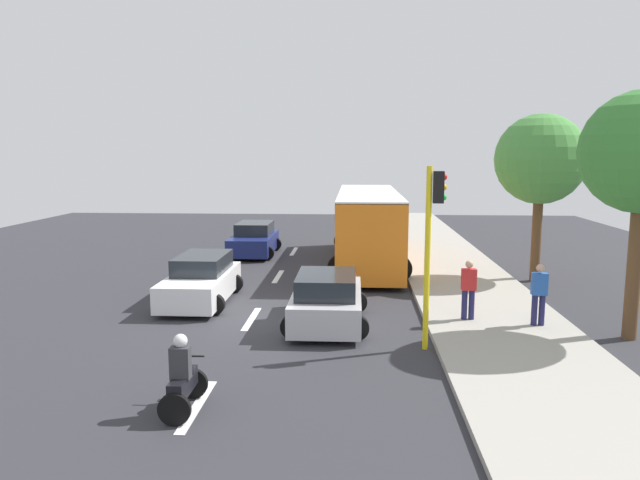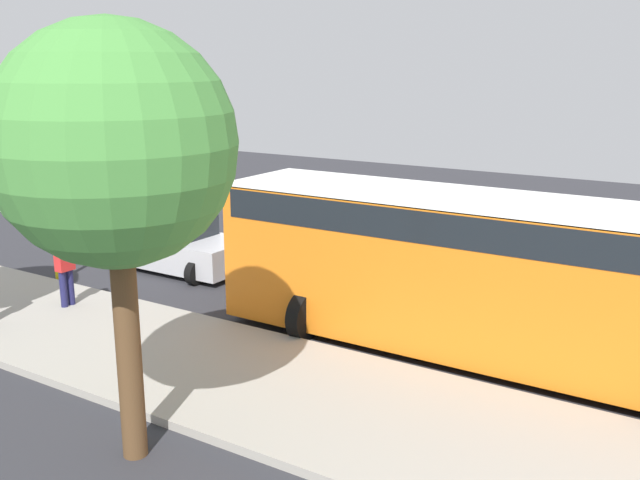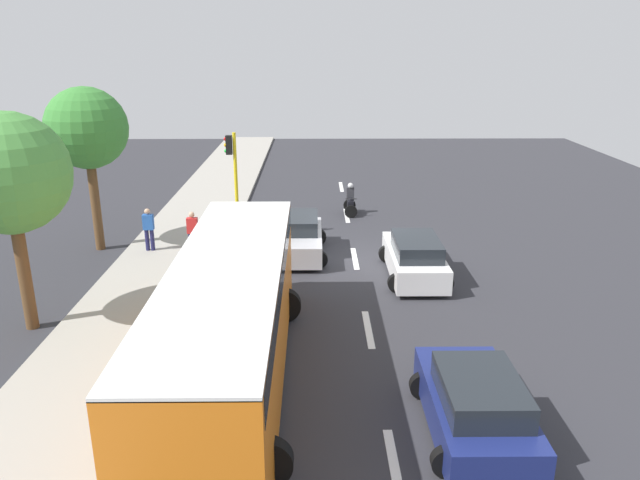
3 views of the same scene
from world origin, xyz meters
TOP-DOWN VIEW (x-y plane):
  - ground_plane at (0.00, 0.00)m, footprint 40.00×60.00m
  - sidewalk at (7.00, 0.00)m, footprint 4.00×60.00m
  - lane_stripe_north at (0.00, -6.00)m, footprint 0.20×2.40m
  - lane_stripe_mid at (0.00, 0.00)m, footprint 0.20×2.40m
  - lane_stripe_south at (0.00, 6.00)m, footprint 0.20×2.40m
  - car_white at (-1.97, 1.89)m, footprint 2.20×4.39m
  - car_silver at (2.23, -0.47)m, footprint 2.32×4.07m
  - city_bus at (3.56, 8.91)m, footprint 3.20×11.00m
  - motorcycle at (-0.18, -6.27)m, footprint 0.60×1.30m
  - pedestrian_near_signal at (6.20, -0.17)m, footprint 0.40×0.24m
  - traffic_light_corner at (4.85, -2.37)m, footprint 0.49×0.24m
  - street_tree_north at (9.80, 5.78)m, footprint 3.32×3.32m

SIDE VIEW (x-z plane):
  - ground_plane at x=0.00m, z-range -0.10..0.00m
  - lane_stripe_north at x=0.00m, z-range 0.00..0.01m
  - lane_stripe_mid at x=0.00m, z-range 0.00..0.01m
  - lane_stripe_south at x=0.00m, z-range 0.00..0.01m
  - sidewalk at x=7.00m, z-range 0.00..0.15m
  - motorcycle at x=-0.18m, z-range -0.12..1.41m
  - car_silver at x=2.23m, z-range -0.05..1.47m
  - car_white at x=-1.97m, z-range -0.05..1.47m
  - pedestrian_near_signal at x=6.20m, z-range 0.21..1.90m
  - city_bus at x=3.56m, z-range 0.27..3.43m
  - traffic_light_corner at x=4.85m, z-range 0.68..5.18m
  - street_tree_north at x=9.80m, z-range 1.43..7.68m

